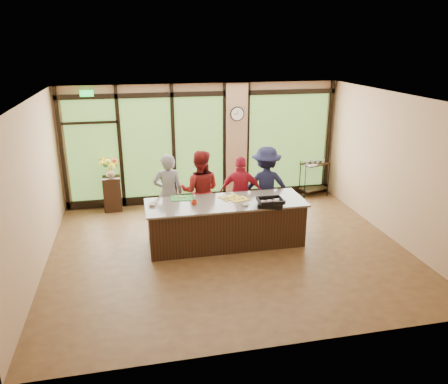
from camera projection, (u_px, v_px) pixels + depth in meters
name	position (u px, v px, depth m)	size (l,w,h in m)	color
floor	(229.00, 250.00, 8.77)	(7.00, 7.00, 0.00)	#4D2F1B
ceiling	(229.00, 98.00, 7.78)	(7.00, 7.00, 0.00)	white
back_wall	(203.00, 144.00, 11.05)	(7.00, 7.00, 0.00)	tan
left_wall	(33.00, 191.00, 7.58)	(6.00, 6.00, 0.00)	tan
right_wall	(395.00, 168.00, 8.97)	(6.00, 6.00, 0.00)	tan
window_wall	(210.00, 148.00, 11.07)	(6.90, 0.12, 3.00)	tan
island_base	(226.00, 224.00, 8.90)	(3.10, 1.00, 0.88)	black
countertop	(226.00, 203.00, 8.75)	(3.20, 1.10, 0.04)	slate
wall_clock	(237.00, 114.00, 10.84)	(0.36, 0.04, 0.36)	black
cook_left	(168.00, 193.00, 9.35)	(0.64, 0.42, 1.75)	gray
cook_midleft	(200.00, 191.00, 9.43)	(0.88, 0.68, 1.80)	maroon
cook_midright	(241.00, 192.00, 9.62)	(0.95, 0.39, 1.62)	#A4192C
cook_right	(266.00, 186.00, 9.76)	(1.16, 0.67, 1.80)	#171934
roasting_pan	(270.00, 204.00, 8.49)	(0.48, 0.38, 0.09)	black
mixing_bowl	(273.00, 201.00, 8.67)	(0.34, 0.34, 0.08)	silver
cutting_board_left	(182.00, 198.00, 8.93)	(0.45, 0.34, 0.01)	green
cutting_board_center	(230.00, 197.00, 8.97)	(0.40, 0.30, 0.01)	gold
cutting_board_right	(239.00, 199.00, 8.86)	(0.37, 0.28, 0.01)	gold
prep_bowl_near	(152.00, 204.00, 8.53)	(0.16, 0.16, 0.05)	white
prep_bowl_mid	(245.00, 205.00, 8.53)	(0.13, 0.13, 0.04)	white
prep_bowl_far	(226.00, 198.00, 8.89)	(0.12, 0.12, 0.03)	white
red_ramekin	(194.00, 203.00, 8.57)	(0.11, 0.11, 0.09)	red
flower_stand	(112.00, 194.00, 10.71)	(0.42, 0.42, 0.84)	black
flower_vase	(111.00, 172.00, 10.53)	(0.24, 0.24, 0.25)	#907A4E
bar_cart	(314.00, 174.00, 11.70)	(0.81, 0.62, 0.98)	black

